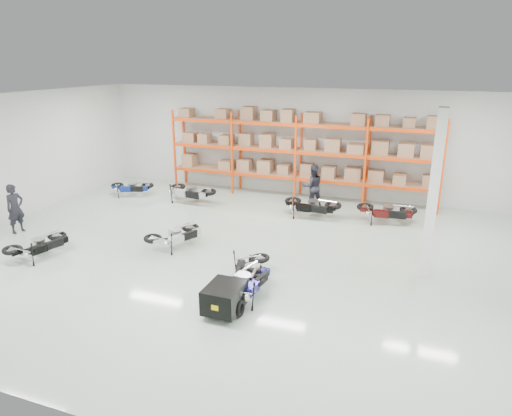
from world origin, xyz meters
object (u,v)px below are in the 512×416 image
at_px(person_left, 15,209).
at_px(moto_touring_right, 249,266).
at_px(moto_blue_centre, 245,278).
at_px(moto_silver_left, 176,232).
at_px(moto_back_b, 189,188).
at_px(moto_back_a, 131,185).
at_px(moto_back_d, 387,208).
at_px(person_back, 313,186).
at_px(trailer, 224,298).
at_px(moto_back_c, 311,202).
at_px(moto_black_far_left, 39,241).

bearing_deg(person_left, moto_touring_right, -84.06).
height_order(moto_blue_centre, moto_touring_right, moto_blue_centre).
distance_m(moto_silver_left, moto_back_b, 4.76).
distance_m(moto_back_a, moto_back_d, 10.61).
xyz_separation_m(moto_blue_centre, person_back, (-0.16, 7.61, 0.33)).
distance_m(moto_touring_right, moto_back_d, 6.74).
bearing_deg(person_back, trailer, 60.07).
bearing_deg(person_back, moto_back_d, 134.57).
distance_m(moto_back_a, moto_back_c, 7.92).
bearing_deg(moto_blue_centre, person_back, -80.98).
bearing_deg(person_left, moto_back_a, -0.73).
xyz_separation_m(moto_back_a, moto_back_b, (2.79, 0.04, 0.09)).
bearing_deg(moto_back_b, moto_back_d, -78.70).
xyz_separation_m(moto_silver_left, person_left, (-5.70, -0.69, 0.33)).
bearing_deg(moto_touring_right, moto_back_d, 50.52).
height_order(moto_blue_centre, moto_back_d, moto_back_d).
xyz_separation_m(moto_silver_left, moto_back_d, (5.95, 4.59, 0.05)).
bearing_deg(moto_silver_left, person_left, 33.35).
relative_size(trailer, person_left, 1.00).
bearing_deg(moto_black_far_left, moto_back_a, -62.75).
bearing_deg(moto_back_d, moto_back_c, 90.71).
distance_m(moto_back_c, person_left, 10.25).
height_order(moto_black_far_left, trailer, moto_black_far_left).
height_order(moto_blue_centre, moto_black_far_left, moto_blue_centre).
xyz_separation_m(moto_silver_left, trailer, (3.01, -3.07, -0.10)).
bearing_deg(trailer, moto_back_c, 88.65).
height_order(trailer, moto_back_a, moto_back_a).
relative_size(moto_back_b, moto_back_d, 1.04).
relative_size(moto_touring_right, moto_back_b, 0.86).
bearing_deg(trailer, moto_blue_centre, 79.19).
relative_size(moto_black_far_left, moto_back_b, 0.87).
relative_size(moto_black_far_left, moto_back_c, 0.89).
bearing_deg(moto_blue_centre, moto_back_a, -31.95).
xyz_separation_m(moto_back_c, person_back, (-0.23, 1.14, 0.30)).
bearing_deg(moto_back_c, moto_back_a, 91.19).
xyz_separation_m(moto_blue_centre, moto_silver_left, (-3.19, 2.20, -0.02)).
distance_m(moto_blue_centre, person_back, 7.62).
bearing_deg(moto_back_b, moto_blue_centre, -132.77).
distance_m(trailer, moto_back_b, 8.90).
bearing_deg(moto_back_c, trailer, 179.68).
height_order(moto_blue_centre, person_left, person_left).
relative_size(moto_back_d, person_back, 1.05).
relative_size(trailer, person_back, 0.97).
bearing_deg(moto_back_d, trailer, 152.84).
xyz_separation_m(moto_blue_centre, moto_touring_right, (-0.18, 0.73, -0.03)).
bearing_deg(moto_silver_left, moto_blue_centre, 171.81).
distance_m(person_left, person_back, 10.65).
xyz_separation_m(moto_back_b, moto_back_d, (7.82, 0.22, -0.02)).
xyz_separation_m(moto_back_a, moto_back_c, (7.92, -0.07, 0.08)).
bearing_deg(moto_back_d, person_back, 68.22).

